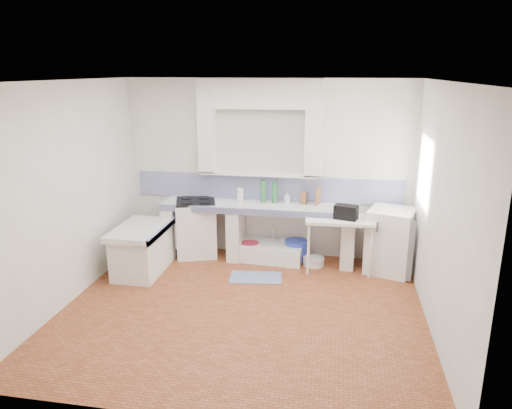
% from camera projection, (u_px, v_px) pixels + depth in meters
% --- Properties ---
extents(floor, '(4.50, 4.50, 0.00)m').
position_uv_depth(floor, '(242.00, 309.00, 6.00)').
color(floor, '#99502F').
rests_on(floor, ground).
extents(ceiling, '(4.50, 4.50, 0.00)m').
position_uv_depth(ceiling, '(240.00, 81.00, 5.24)').
color(ceiling, white).
rests_on(ceiling, ground).
extents(wall_back, '(4.50, 0.00, 4.50)m').
position_uv_depth(wall_back, '(267.00, 169.00, 7.52)').
color(wall_back, white).
rests_on(wall_back, ground).
extents(wall_front, '(4.50, 0.00, 4.50)m').
position_uv_depth(wall_front, '(190.00, 271.00, 3.73)').
color(wall_front, white).
rests_on(wall_front, ground).
extents(wall_left, '(0.00, 4.50, 4.50)m').
position_uv_depth(wall_left, '(67.00, 195.00, 6.00)').
color(wall_left, white).
rests_on(wall_left, ground).
extents(wall_right, '(0.00, 4.50, 4.50)m').
position_uv_depth(wall_right, '(441.00, 212.00, 5.25)').
color(wall_right, white).
rests_on(wall_right, ground).
extents(alcove_mass, '(1.90, 0.25, 0.45)m').
position_uv_depth(alcove_mass, '(260.00, 93.00, 7.09)').
color(alcove_mass, white).
rests_on(alcove_mass, ground).
extents(window_frame, '(0.35, 0.86, 1.06)m').
position_uv_depth(window_frame, '(439.00, 173.00, 6.30)').
color(window_frame, '#382311').
rests_on(window_frame, ground).
extents(lace_valance, '(0.01, 0.84, 0.24)m').
position_uv_depth(lace_valance, '(430.00, 144.00, 6.22)').
color(lace_valance, white).
rests_on(lace_valance, ground).
extents(counter_slab, '(3.00, 0.60, 0.08)m').
position_uv_depth(counter_slab, '(257.00, 207.00, 7.40)').
color(counter_slab, white).
rests_on(counter_slab, ground).
extents(counter_lip, '(3.00, 0.04, 0.10)m').
position_uv_depth(counter_lip, '(254.00, 212.00, 7.13)').
color(counter_lip, navy).
rests_on(counter_lip, ground).
extents(counter_pier_left, '(0.20, 0.55, 0.82)m').
position_uv_depth(counter_pier_left, '(173.00, 229.00, 7.75)').
color(counter_pier_left, white).
rests_on(counter_pier_left, ground).
extents(counter_pier_mid, '(0.20, 0.55, 0.82)m').
position_uv_depth(counter_pier_mid, '(236.00, 233.00, 7.58)').
color(counter_pier_mid, white).
rests_on(counter_pier_mid, ground).
extents(counter_pier_right, '(0.20, 0.55, 0.82)m').
position_uv_depth(counter_pier_right, '(347.00, 239.00, 7.29)').
color(counter_pier_right, white).
rests_on(counter_pier_right, ground).
extents(peninsula_top, '(0.70, 1.10, 0.08)m').
position_uv_depth(peninsula_top, '(141.00, 230.00, 6.96)').
color(peninsula_top, white).
rests_on(peninsula_top, ground).
extents(peninsula_base, '(0.60, 1.00, 0.62)m').
position_uv_depth(peninsula_base, '(142.00, 252.00, 7.06)').
color(peninsula_base, white).
rests_on(peninsula_base, ground).
extents(peninsula_lip, '(0.04, 1.10, 0.10)m').
position_uv_depth(peninsula_lip, '(162.00, 231.00, 6.90)').
color(peninsula_lip, navy).
rests_on(peninsula_lip, ground).
extents(backsplash, '(4.27, 0.03, 0.40)m').
position_uv_depth(backsplash, '(267.00, 188.00, 7.58)').
color(backsplash, navy).
rests_on(backsplash, ground).
extents(stove, '(0.77, 0.76, 0.88)m').
position_uv_depth(stove, '(197.00, 229.00, 7.69)').
color(stove, white).
rests_on(stove, ground).
extents(sink, '(1.02, 0.61, 0.24)m').
position_uv_depth(sink, '(271.00, 253.00, 7.55)').
color(sink, white).
rests_on(sink, ground).
extents(side_table, '(1.01, 0.59, 0.04)m').
position_uv_depth(side_table, '(339.00, 244.00, 7.08)').
color(side_table, white).
rests_on(side_table, ground).
extents(fridge, '(0.78, 0.78, 0.96)m').
position_uv_depth(fridge, '(390.00, 241.00, 7.03)').
color(fridge, white).
rests_on(fridge, ground).
extents(bucket_red, '(0.38, 0.38, 0.27)m').
position_uv_depth(bucket_red, '(250.00, 251.00, 7.59)').
color(bucket_red, '#B9203A').
rests_on(bucket_red, ground).
extents(bucket_orange, '(0.34, 0.34, 0.24)m').
position_uv_depth(bucket_orange, '(266.00, 254.00, 7.50)').
color(bucket_orange, orange).
rests_on(bucket_orange, ground).
extents(bucket_blue, '(0.39, 0.39, 0.33)m').
position_uv_depth(bucket_blue, '(296.00, 250.00, 7.52)').
color(bucket_blue, blue).
rests_on(bucket_blue, ground).
extents(basin_white, '(0.33, 0.33, 0.13)m').
position_uv_depth(basin_white, '(314.00, 261.00, 7.35)').
color(basin_white, white).
rests_on(basin_white, ground).
extents(water_bottle_a, '(0.10, 0.10, 0.29)m').
position_uv_depth(water_bottle_a, '(263.00, 247.00, 7.72)').
color(water_bottle_a, silver).
rests_on(water_bottle_a, ground).
extents(water_bottle_b, '(0.10, 0.10, 0.33)m').
position_uv_depth(water_bottle_b, '(283.00, 247.00, 7.65)').
color(water_bottle_b, silver).
rests_on(water_bottle_b, ground).
extents(black_bag, '(0.37, 0.27, 0.21)m').
position_uv_depth(black_bag, '(346.00, 212.00, 6.89)').
color(black_bag, black).
rests_on(black_bag, side_table).
extents(green_bottle_a, '(0.10, 0.10, 0.36)m').
position_uv_depth(green_bottle_a, '(263.00, 191.00, 7.44)').
color(green_bottle_a, '#2D7539').
rests_on(green_bottle_a, counter_slab).
extents(green_bottle_b, '(0.08, 0.08, 0.34)m').
position_uv_depth(green_bottle_b, '(275.00, 192.00, 7.42)').
color(green_bottle_b, '#2D7539').
rests_on(green_bottle_b, counter_slab).
extents(knife_block, '(0.11, 0.09, 0.19)m').
position_uv_depth(knife_block, '(304.00, 198.00, 7.38)').
color(knife_block, '#8F5C39').
rests_on(knife_block, counter_slab).
extents(cutting_board, '(0.08, 0.20, 0.28)m').
position_uv_depth(cutting_board, '(318.00, 196.00, 7.34)').
color(cutting_board, '#8F5C39').
rests_on(cutting_board, counter_slab).
extents(paper_towel, '(0.12, 0.12, 0.21)m').
position_uv_depth(paper_towel, '(240.00, 194.00, 7.55)').
color(paper_towel, white).
rests_on(paper_towel, counter_slab).
extents(soap_bottle, '(0.10, 0.10, 0.18)m').
position_uv_depth(soap_bottle, '(287.00, 198.00, 7.43)').
color(soap_bottle, white).
rests_on(soap_bottle, counter_slab).
extents(rug, '(0.79, 0.51, 0.01)m').
position_uv_depth(rug, '(256.00, 277.00, 6.91)').
color(rug, navy).
rests_on(rug, ground).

